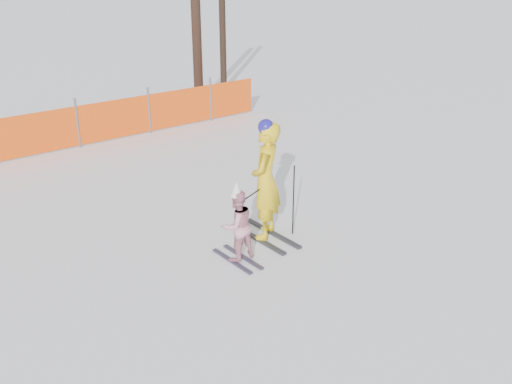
% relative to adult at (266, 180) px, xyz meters
% --- Properties ---
extents(ground, '(120.00, 120.00, 0.00)m').
position_rel_adult_xyz_m(ground, '(-0.36, -0.70, -1.05)').
color(ground, white).
rests_on(ground, ground).
extents(adult, '(0.87, 1.39, 2.09)m').
position_rel_adult_xyz_m(adult, '(0.00, 0.00, 0.00)').
color(adult, black).
rests_on(adult, ground).
extents(child, '(0.57, 0.98, 1.34)m').
position_rel_adult_xyz_m(child, '(-0.85, -0.33, -0.43)').
color(child, black).
rests_on(child, ground).
extents(ski_poles, '(1.20, 0.26, 1.26)m').
position_rel_adult_xyz_m(ski_poles, '(0.15, -0.19, -0.30)').
color(ski_poles, black).
rests_on(ski_poles, ground).
extents(tree_trunks, '(2.13, 1.49, 5.57)m').
position_rel_adult_xyz_m(tree_trunks, '(4.95, 8.98, 1.63)').
color(tree_trunks, black).
rests_on(tree_trunks, ground).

